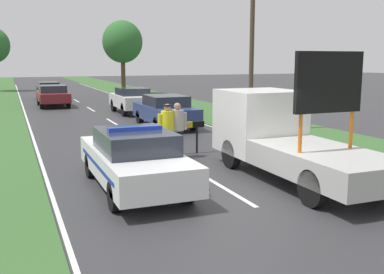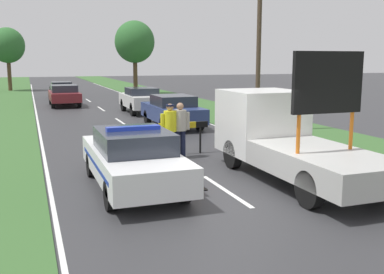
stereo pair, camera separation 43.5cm
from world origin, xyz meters
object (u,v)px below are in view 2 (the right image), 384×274
Objects in this scene: road_barrier at (171,129)px; queued_car_wagon_maroon at (64,95)px; police_car at (133,158)px; work_truck at (283,136)px; queued_car_sedan_black at (61,90)px; pedestrian_civilian at (180,126)px; traffic_cone_centre_front at (250,144)px; roadside_tree_near_left at (135,42)px; police_officer at (170,126)px; queued_car_hatch_blue at (172,110)px; roadside_tree_near_right at (7,46)px; utility_pole at (259,36)px; queued_car_van_white at (141,99)px; traffic_cone_near_police at (197,178)px.

queued_car_wagon_maroon reaches higher than road_barrier.
queued_car_wagon_maroon is (-0.02, 21.53, 0.02)m from police_car.
queued_car_sedan_black is at bearing -79.94° from work_truck.
pedestrian_civilian is 2.69m from traffic_cone_centre_front.
police_officer is at bearing -100.66° from roadside_tree_near_left.
pedestrian_civilian reaches higher than queued_car_hatch_blue.
traffic_cone_centre_front is at bearing -76.28° from roadside_tree_near_right.
utility_pole is at bearing -170.40° from police_officer.
queued_car_sedan_black is at bearing 101.72° from road_barrier.
roadside_tree_near_right is at bearing -74.76° from queued_car_hatch_blue.
roadside_tree_near_left is 14.30m from roadside_tree_near_right.
work_truck is 15.87m from queued_car_van_white.
traffic_cone_centre_front is at bearing 47.60° from traffic_cone_near_police.
traffic_cone_centre_front is 0.12× the size of queued_car_sedan_black.
pedestrian_civilian reaches higher than queued_car_van_white.
utility_pole is (2.34, 3.88, 3.87)m from traffic_cone_centre_front.
work_truck is at bearing -78.27° from roadside_tree_near_right.
roadside_tree_near_right reaches higher than road_barrier.
road_barrier is 1.45× the size of pedestrian_civilian.
utility_pole is at bearing 29.63° from pedestrian_civilian.
utility_pole is (6.92, -20.83, 3.42)m from queued_car_sedan_black.
traffic_cone_centre_front is at bearing -7.60° from pedestrian_civilian.
queued_car_van_white is at bearing -126.99° from police_officer.
utility_pole reaches higher than queued_car_wagon_maroon.
utility_pole reaches higher than roadside_tree_near_right.
traffic_cone_centre_front is 0.09× the size of roadside_tree_near_left.
queued_car_hatch_blue is 1.01× the size of queued_car_sedan_black.
police_officer reaches higher than queued_car_sedan_black.
pedestrian_civilian is at bearing 77.70° from traffic_cone_near_police.
traffic_cone_near_police is 0.07× the size of utility_pole.
roadside_tree_near_left is at bearing -98.18° from queued_car_hatch_blue.
pedestrian_civilian reaches higher than traffic_cone_near_police.
queued_car_van_white is 0.66× the size of roadside_tree_near_left.
police_officer is at bearing -142.95° from utility_pole.
roadside_tree_near_left is at bearing -159.00° from queued_car_sedan_black.
queued_car_hatch_blue reaches higher than road_barrier.
utility_pole is (5.27, 3.97, 3.09)m from police_officer.
work_truck is at bearing 90.44° from queued_car_van_white.
police_officer is 0.35m from pedestrian_civilian.
pedestrian_civilian is 12.85m from queued_car_van_white.
traffic_cone_near_police is at bearing -19.32° from police_car.
utility_pole is at bearing 139.24° from queued_car_hatch_blue.
traffic_cone_centre_front is (3.37, 3.69, -0.01)m from traffic_cone_near_police.
work_truck is 1.34× the size of queued_car_wagon_maroon.
queued_car_sedan_black is (-1.22, 28.39, 0.44)m from traffic_cone_near_police.
police_car reaches higher than road_barrier.
police_car is 2.76× the size of pedestrian_civilian.
work_truck is at bearing -101.68° from traffic_cone_centre_front.
queued_car_hatch_blue is at bearing 90.30° from queued_car_van_white.
roadside_tree_near_right is at bearing 97.83° from traffic_cone_near_police.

